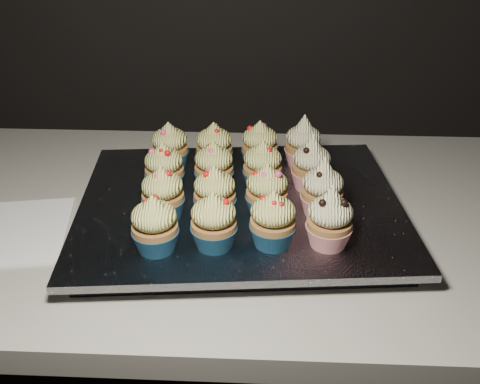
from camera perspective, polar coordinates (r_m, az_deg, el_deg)
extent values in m
cube|color=beige|center=(0.89, 5.61, -2.92)|extent=(2.44, 0.64, 0.04)
cube|color=white|center=(0.89, -23.45, -3.92)|extent=(0.20, 0.20, 0.00)
cube|color=black|center=(0.85, 0.00, -2.28)|extent=(0.49, 0.39, 0.02)
cube|color=silver|center=(0.84, 0.00, -1.30)|extent=(0.53, 0.43, 0.01)
cone|color=navy|center=(0.73, -8.94, -5.06)|extent=(0.06, 0.06, 0.03)
ellipsoid|color=#EFEB79|center=(0.71, -9.18, -2.56)|extent=(0.06, 0.06, 0.04)
cone|color=#EFEB79|center=(0.70, -9.33, -0.97)|extent=(0.03, 0.03, 0.02)
cone|color=navy|center=(0.73, -2.77, -4.75)|extent=(0.06, 0.06, 0.03)
ellipsoid|color=#EFEB79|center=(0.71, -2.85, -2.23)|extent=(0.06, 0.06, 0.04)
cone|color=#EFEB79|center=(0.69, -2.90, -0.63)|extent=(0.03, 0.03, 0.02)
cone|color=navy|center=(0.73, 3.46, -4.58)|extent=(0.06, 0.06, 0.03)
ellipsoid|color=#EFEB79|center=(0.71, 3.56, -2.07)|extent=(0.06, 0.06, 0.04)
cone|color=#EFEB79|center=(0.70, 3.62, -0.48)|extent=(0.03, 0.03, 0.02)
cone|color=red|center=(0.74, 9.39, -4.55)|extent=(0.06, 0.06, 0.03)
ellipsoid|color=#F5EAAC|center=(0.72, 9.64, -2.07)|extent=(0.06, 0.06, 0.04)
cone|color=#F5EAAC|center=(0.70, 9.83, -0.15)|extent=(0.03, 0.03, 0.03)
cone|color=navy|center=(0.80, -8.11, -1.68)|extent=(0.06, 0.06, 0.03)
ellipsoid|color=#EFEB79|center=(0.78, -8.31, 0.69)|extent=(0.06, 0.06, 0.04)
cone|color=#EFEB79|center=(0.77, -8.43, 2.19)|extent=(0.03, 0.03, 0.02)
cone|color=navy|center=(0.79, -2.67, -1.65)|extent=(0.06, 0.06, 0.03)
ellipsoid|color=#EFEB79|center=(0.77, -2.74, 0.74)|extent=(0.06, 0.06, 0.04)
cone|color=#EFEB79|center=(0.76, -2.78, 2.25)|extent=(0.03, 0.03, 0.02)
cone|color=navy|center=(0.79, 2.84, -1.43)|extent=(0.06, 0.06, 0.03)
ellipsoid|color=#EFEB79|center=(0.77, 2.91, 0.96)|extent=(0.06, 0.06, 0.04)
cone|color=#EFEB79|center=(0.76, 2.95, 2.46)|extent=(0.03, 0.03, 0.02)
cone|color=red|center=(0.80, 8.63, -1.33)|extent=(0.06, 0.06, 0.03)
ellipsoid|color=#F5EAAC|center=(0.79, 8.84, 1.02)|extent=(0.06, 0.06, 0.04)
cone|color=#F5EAAC|center=(0.77, 9.01, 2.83)|extent=(0.03, 0.03, 0.03)
cone|color=navy|center=(0.86, -7.97, 1.11)|extent=(0.06, 0.06, 0.03)
ellipsoid|color=#EFEB79|center=(0.85, -8.16, 3.35)|extent=(0.06, 0.06, 0.04)
cone|color=#EFEB79|center=(0.84, -8.27, 4.76)|extent=(0.03, 0.03, 0.02)
cone|color=navy|center=(0.86, -2.76, 1.29)|extent=(0.06, 0.06, 0.03)
ellipsoid|color=#EFEB79|center=(0.84, -2.83, 3.55)|extent=(0.06, 0.06, 0.04)
cone|color=#EFEB79|center=(0.83, -2.87, 4.96)|extent=(0.03, 0.03, 0.02)
cone|color=navy|center=(0.86, 2.38, 1.35)|extent=(0.06, 0.06, 0.03)
ellipsoid|color=#EFEB79|center=(0.84, 2.43, 3.61)|extent=(0.06, 0.06, 0.04)
cone|color=#EFEB79|center=(0.83, 2.47, 5.01)|extent=(0.03, 0.03, 0.02)
cone|color=red|center=(0.87, 7.49, 1.39)|extent=(0.06, 0.06, 0.03)
ellipsoid|color=#F5EAAC|center=(0.85, 7.66, 3.62)|extent=(0.06, 0.06, 0.04)
cone|color=#F5EAAC|center=(0.84, 7.79, 5.32)|extent=(0.03, 0.03, 0.03)
cone|color=navy|center=(0.93, -7.40, 3.48)|extent=(0.06, 0.06, 0.03)
ellipsoid|color=#EFEB79|center=(0.92, -7.56, 5.60)|extent=(0.06, 0.06, 0.04)
cone|color=#EFEB79|center=(0.91, -7.65, 6.92)|extent=(0.03, 0.03, 0.02)
cone|color=navy|center=(0.92, -2.74, 3.48)|extent=(0.06, 0.06, 0.03)
ellipsoid|color=#EFEB79|center=(0.91, -2.80, 5.62)|extent=(0.06, 0.06, 0.04)
cone|color=#EFEB79|center=(0.90, -2.83, 6.95)|extent=(0.03, 0.03, 0.02)
cone|color=navy|center=(0.93, 2.09, 3.67)|extent=(0.06, 0.06, 0.03)
ellipsoid|color=#EFEB79|center=(0.91, 2.13, 5.80)|extent=(0.06, 0.06, 0.04)
cone|color=#EFEB79|center=(0.90, 2.16, 7.12)|extent=(0.03, 0.03, 0.02)
cone|color=red|center=(0.94, 6.65, 3.72)|extent=(0.06, 0.06, 0.03)
ellipsoid|color=#F5EAAC|center=(0.92, 6.79, 5.83)|extent=(0.06, 0.06, 0.04)
cone|color=#F5EAAC|center=(0.91, 6.90, 7.43)|extent=(0.03, 0.03, 0.03)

